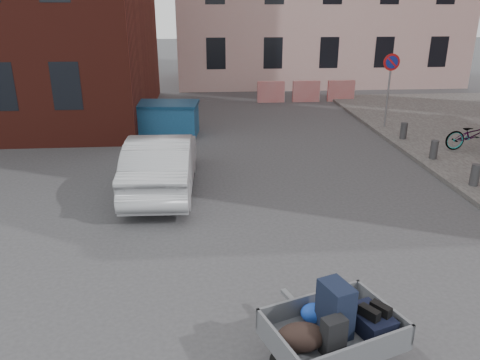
{
  "coord_description": "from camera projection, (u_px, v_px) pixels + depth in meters",
  "views": [
    {
      "loc": [
        -0.75,
        -7.09,
        4.4
      ],
      "look_at": [
        -0.05,
        1.64,
        1.1
      ],
      "focal_mm": 35.0,
      "sensor_mm": 36.0,
      "label": 1
    }
  ],
  "objects": [
    {
      "name": "barriers",
      "position": [
        306.0,
        91.0,
        22.35
      ],
      "size": [
        4.7,
        0.18,
        1.0
      ],
      "color": "red",
      "rests_on": "ground"
    },
    {
      "name": "bollards",
      "position": [
        475.0,
        175.0,
        11.7
      ],
      "size": [
        0.22,
        9.02,
        0.55
      ],
      "color": "#3A3A3D",
      "rests_on": "sidewalk"
    },
    {
      "name": "dumpster",
      "position": [
        159.0,
        119.0,
        16.57
      ],
      "size": [
        2.93,
        1.73,
        1.17
      ],
      "rotation": [
        0.0,
        0.0,
        -0.1
      ],
      "color": "#1A507F",
      "rests_on": "ground"
    },
    {
      "name": "no_parking_sign",
      "position": [
        390.0,
        75.0,
        16.81
      ],
      "size": [
        0.6,
        0.09,
        2.65
      ],
      "color": "gray",
      "rests_on": "sidewalk"
    },
    {
      "name": "ground",
      "position": [
        250.0,
        271.0,
        8.22
      ],
      "size": [
        120.0,
        120.0,
        0.0
      ],
      "primitive_type": "plane",
      "color": "#38383A",
      "rests_on": "ground"
    },
    {
      "name": "trailer",
      "position": [
        332.0,
        329.0,
        5.83
      ],
      "size": [
        1.88,
        1.98,
        1.2
      ],
      "rotation": [
        0.0,
        0.0,
        0.35
      ],
      "color": "black",
      "rests_on": "ground"
    },
    {
      "name": "silver_car",
      "position": [
        162.0,
        162.0,
        11.6
      ],
      "size": [
        1.64,
        4.41,
        1.44
      ],
      "primitive_type": "imported",
      "rotation": [
        0.0,
        0.0,
        3.12
      ],
      "color": "#A5A8AD",
      "rests_on": "ground"
    },
    {
      "name": "bicycle",
      "position": [
        473.0,
        135.0,
        14.58
      ],
      "size": [
        1.82,
        0.7,
        0.94
      ],
      "primitive_type": "imported",
      "rotation": [
        0.0,
        0.0,
        1.61
      ],
      "color": "black",
      "rests_on": "sidewalk"
    }
  ]
}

